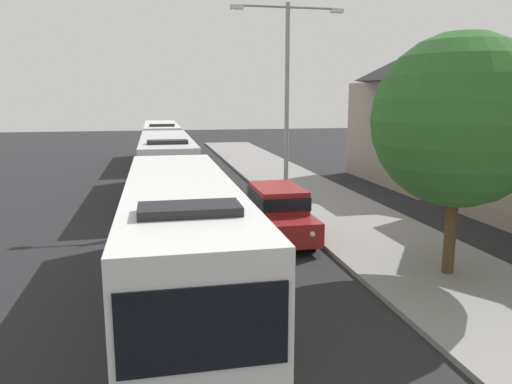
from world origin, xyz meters
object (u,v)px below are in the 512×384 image
object	(u,v)px
bus_lead	(181,237)
white_suv	(278,210)
bus_second_in_line	(167,164)
streetlamp_mid	(287,86)
roadside_tree	(459,121)
bus_middle	(162,141)

from	to	relation	value
bus_lead	white_suv	xyz separation A→B (m)	(3.70, 5.02, -0.66)
bus_second_in_line	streetlamp_mid	world-z (taller)	streetlamp_mid
bus_second_in_line	white_suv	bearing A→B (deg)	-66.40
white_suv	roadside_tree	xyz separation A→B (m)	(3.75, -4.81, 3.38)
bus_second_in_line	bus_middle	distance (m)	13.82
bus_middle	white_suv	distance (m)	22.59
white_suv	streetlamp_mid	bearing A→B (deg)	71.72
bus_lead	white_suv	distance (m)	6.27
bus_middle	roadside_tree	size ratio (longest dim) A/B	1.83
bus_middle	white_suv	size ratio (longest dim) A/B	2.49
bus_lead	white_suv	bearing A→B (deg)	53.64
bus_lead	streetlamp_mid	size ratio (longest dim) A/B	1.25
bus_lead	white_suv	size ratio (longest dim) A/B	2.31
bus_second_in_line	bus_middle	xyz separation A→B (m)	(0.00, 13.82, 0.00)
bus_second_in_line	bus_middle	size ratio (longest dim) A/B	0.95
bus_lead	streetlamp_mid	bearing A→B (deg)	62.04
roadside_tree	streetlamp_mid	bearing A→B (deg)	101.62
bus_lead	bus_second_in_line	distance (m)	13.49
white_suv	roadside_tree	bearing A→B (deg)	-52.09
bus_lead	white_suv	world-z (taller)	bus_lead
bus_lead	bus_middle	xyz separation A→B (m)	(0.00, 27.30, 0.00)
bus_lead	roadside_tree	xyz separation A→B (m)	(7.45, 0.21, 2.72)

